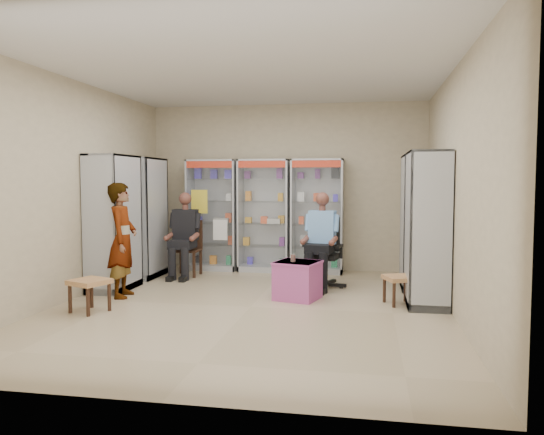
% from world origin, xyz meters
% --- Properties ---
extents(floor, '(6.00, 6.00, 0.00)m').
position_xyz_m(floor, '(0.00, 0.00, 0.00)').
color(floor, tan).
rests_on(floor, ground).
extents(room_shell, '(5.02, 6.02, 3.01)m').
position_xyz_m(room_shell, '(0.00, 0.00, 1.97)').
color(room_shell, '#BEAE8D').
rests_on(room_shell, ground).
extents(cabinet_back_left, '(0.90, 0.50, 2.00)m').
position_xyz_m(cabinet_back_left, '(-1.30, 2.73, 1.00)').
color(cabinet_back_left, '#ADB0B5').
rests_on(cabinet_back_left, floor).
extents(cabinet_back_mid, '(0.90, 0.50, 2.00)m').
position_xyz_m(cabinet_back_mid, '(-0.35, 2.73, 1.00)').
color(cabinet_back_mid, '#ABACB2').
rests_on(cabinet_back_mid, floor).
extents(cabinet_back_right, '(0.90, 0.50, 2.00)m').
position_xyz_m(cabinet_back_right, '(0.60, 2.73, 1.00)').
color(cabinet_back_right, '#B6B9BE').
rests_on(cabinet_back_right, floor).
extents(cabinet_right_far, '(0.90, 0.50, 2.00)m').
position_xyz_m(cabinet_right_far, '(2.23, 1.60, 1.00)').
color(cabinet_right_far, '#B2B4BA').
rests_on(cabinet_right_far, floor).
extents(cabinet_right_near, '(0.90, 0.50, 2.00)m').
position_xyz_m(cabinet_right_near, '(2.23, 0.50, 1.00)').
color(cabinet_right_near, '#B4B6BB').
rests_on(cabinet_right_near, floor).
extents(cabinet_left_far, '(0.90, 0.50, 2.00)m').
position_xyz_m(cabinet_left_far, '(-2.23, 1.80, 1.00)').
color(cabinet_left_far, silver).
rests_on(cabinet_left_far, floor).
extents(cabinet_left_near, '(0.90, 0.50, 2.00)m').
position_xyz_m(cabinet_left_near, '(-2.23, 0.70, 1.00)').
color(cabinet_left_near, '#B3B6BA').
rests_on(cabinet_left_near, floor).
extents(wooden_chair, '(0.42, 0.42, 0.94)m').
position_xyz_m(wooden_chair, '(-1.55, 2.00, 0.47)').
color(wooden_chair, black).
rests_on(wooden_chair, floor).
extents(seated_customer, '(0.44, 0.60, 1.34)m').
position_xyz_m(seated_customer, '(-1.55, 1.95, 0.67)').
color(seated_customer, black).
rests_on(seated_customer, floor).
extents(office_chair, '(0.67, 0.67, 1.07)m').
position_xyz_m(office_chair, '(0.80, 1.44, 0.53)').
color(office_chair, black).
rests_on(office_chair, floor).
extents(seated_shopkeeper, '(0.54, 0.68, 1.36)m').
position_xyz_m(seated_shopkeeper, '(0.80, 1.39, 0.68)').
color(seated_shopkeeper, '#71A0DF').
rests_on(seated_shopkeeper, floor).
extents(pink_trunk, '(0.66, 0.65, 0.52)m').
position_xyz_m(pink_trunk, '(0.54, 0.55, 0.26)').
color(pink_trunk, '#A84380').
rests_on(pink_trunk, floor).
extents(tea_glass, '(0.07, 0.07, 0.11)m').
position_xyz_m(tea_glass, '(0.48, 0.52, 0.57)').
color(tea_glass, '#5E2A08').
rests_on(tea_glass, pink_trunk).
extents(woven_stool_a, '(0.49, 0.49, 0.38)m').
position_xyz_m(woven_stool_a, '(1.90, 0.49, 0.19)').
color(woven_stool_a, '#B67C4D').
rests_on(woven_stool_a, floor).
extents(woven_stool_b, '(0.53, 0.53, 0.41)m').
position_xyz_m(woven_stool_b, '(-1.90, -0.61, 0.20)').
color(woven_stool_b, '#9D8142').
rests_on(woven_stool_b, floor).
extents(standing_man, '(0.48, 0.64, 1.59)m').
position_xyz_m(standing_man, '(-1.88, 0.27, 0.80)').
color(standing_man, '#939396').
rests_on(standing_man, floor).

